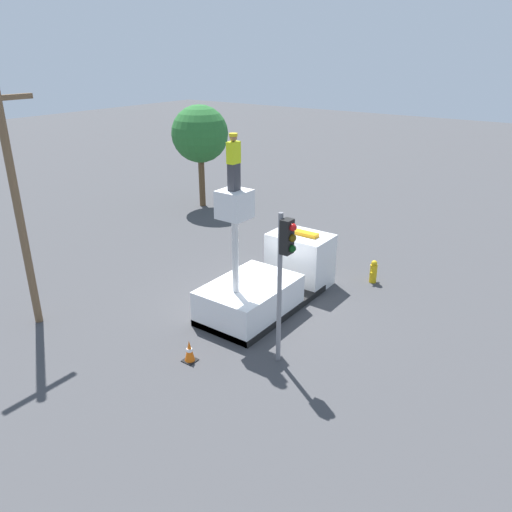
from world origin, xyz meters
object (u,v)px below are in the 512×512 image
Objects in this scene: bucket_truck at (271,281)px; traffic_cone_rear at (189,351)px; utility_pole at (17,201)px; worker at (234,162)px; traffic_light_pole at (284,260)px; fire_hydrant at (373,272)px; tree_left_bg at (200,134)px.

traffic_cone_rear is at bearing -177.63° from bucket_truck.
utility_pole is at bearing 135.93° from bucket_truck.
traffic_cone_rear is (-2.56, -0.19, -5.34)m from worker.
utility_pole is at bearing 109.78° from traffic_light_pole.
bucket_truck is at bearing 148.49° from fire_hydrant.
worker reaches higher than traffic_light_pole.
utility_pole is (-9.89, 8.19, 3.91)m from fire_hydrant.
worker reaches higher than fire_hydrant.
utility_pole is at bearing 140.40° from fire_hydrant.
utility_pole is (-1.33, 5.98, 4.04)m from traffic_cone_rear.
tree_left_bg is at bearing 46.24° from worker.
traffic_light_pole reaches higher than traffic_cone_rear.
traffic_light_pole is (-0.91, -2.49, -2.31)m from worker.
tree_left_bg is (12.66, 10.74, 3.96)m from traffic_cone_rear.
worker is 1.81× the size of fire_hydrant.
traffic_light_pole is 0.58× the size of utility_pole.
worker is 5.92m from traffic_cone_rear.
bucket_truck is 1.00× the size of tree_left_bg.
traffic_light_pole reaches higher than fire_hydrant.
fire_hydrant is (6.00, -2.40, -5.21)m from worker.
fire_hydrant is 0.12× the size of utility_pole.
traffic_cone_rear is at bearing -77.45° from utility_pole.
bucket_truck is 13.68m from tree_left_bg.
worker is 0.22× the size of utility_pole.
traffic_light_pole is 7.50m from fire_hydrant.
bucket_truck is at bearing -44.07° from utility_pole.
traffic_light_pole is 0.79× the size of tree_left_bg.
utility_pole is (-5.98, 5.78, 3.52)m from bucket_truck.
bucket_truck is 5.25m from worker.
utility_pole is at bearing -161.21° from tree_left_bg.
worker is at bearing -133.76° from tree_left_bg.
bucket_truck is 3.44× the size of worker.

